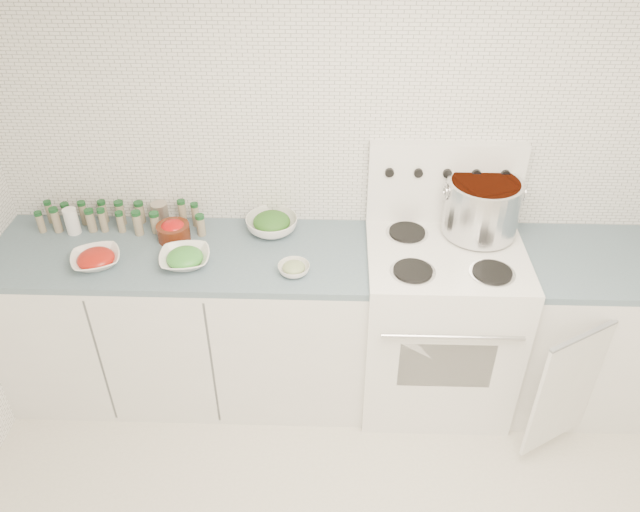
{
  "coord_description": "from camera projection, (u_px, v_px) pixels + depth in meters",
  "views": [
    {
      "loc": [
        -0.05,
        -1.27,
        2.65
      ],
      "look_at": [
        -0.13,
        1.14,
        0.92
      ],
      "focal_mm": 35.0,
      "sensor_mm": 36.0,
      "label": 1
    }
  ],
  "objects": [
    {
      "name": "bowl_broccoli",
      "position": [
        272.0,
        224.0,
        3.15
      ],
      "size": [
        0.26,
        0.26,
        0.11
      ],
      "color": "white",
      "rests_on": "counter_left"
    },
    {
      "name": "bowl_zucchini",
      "position": [
        294.0,
        268.0,
        2.88
      ],
      "size": [
        0.18,
        0.18,
        0.06
      ],
      "color": "white",
      "rests_on": "counter_left"
    },
    {
      "name": "tin_can",
      "position": [
        160.0,
        213.0,
        3.22
      ],
      "size": [
        0.11,
        0.11,
        0.11
      ],
      "primitive_type": "cylinder",
      "rotation": [
        0.0,
        0.0,
        -0.34
      ],
      "color": "#B0A395",
      "rests_on": "counter_left"
    },
    {
      "name": "room_walls",
      "position": [
        355.0,
        313.0,
        1.67
      ],
      "size": [
        3.54,
        3.04,
        2.52
      ],
      "color": "white",
      "rests_on": "ground"
    },
    {
      "name": "bowl_snowpea",
      "position": [
        185.0,
        258.0,
        2.93
      ],
      "size": [
        0.27,
        0.27,
        0.08
      ],
      "color": "white",
      "rests_on": "counter_left"
    },
    {
      "name": "spice_cluster",
      "position": [
        118.0,
        217.0,
        3.17
      ],
      "size": [
        0.86,
        0.16,
        0.14
      ],
      "color": "gray",
      "rests_on": "counter_left"
    },
    {
      "name": "bowl_pepper",
      "position": [
        173.0,
        231.0,
        3.1
      ],
      "size": [
        0.16,
        0.16,
        0.1
      ],
      "color": "#4F1D0D",
      "rests_on": "counter_left"
    },
    {
      "name": "counter_right",
      "position": [
        595.0,
        330.0,
        3.24
      ],
      "size": [
        0.89,
        0.83,
        0.9
      ],
      "color": "white",
      "rests_on": "ground"
    },
    {
      "name": "stove",
      "position": [
        437.0,
        320.0,
        3.24
      ],
      "size": [
        0.76,
        0.7,
        1.36
      ],
      "color": "white",
      "rests_on": "ground"
    },
    {
      "name": "counter_left",
      "position": [
        189.0,
        321.0,
        3.3
      ],
      "size": [
        1.85,
        0.62,
        0.9
      ],
      "color": "white",
      "rests_on": "ground"
    },
    {
      "name": "salt_canister",
      "position": [
        72.0,
        221.0,
        3.13
      ],
      "size": [
        0.08,
        0.08,
        0.14
      ],
      "primitive_type": "cylinder",
      "rotation": [
        0.0,
        0.0,
        -0.16
      ],
      "color": "white",
      "rests_on": "counter_left"
    },
    {
      "name": "bowl_tomato",
      "position": [
        96.0,
        259.0,
        2.93
      ],
      "size": [
        0.29,
        0.29,
        0.08
      ],
      "color": "white",
      "rests_on": "counter_left"
    },
    {
      "name": "stock_pot",
      "position": [
        482.0,
        205.0,
        3.02
      ],
      "size": [
        0.38,
        0.36,
        0.28
      ],
      "rotation": [
        0.0,
        0.0,
        -0.26
      ],
      "color": "silver",
      "rests_on": "stove"
    }
  ]
}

